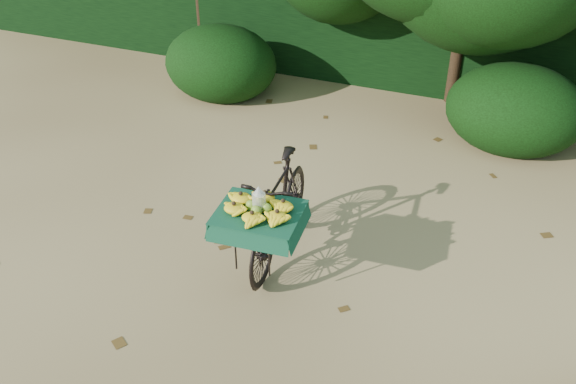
% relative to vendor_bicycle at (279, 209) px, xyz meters
% --- Properties ---
extents(ground, '(80.00, 80.00, 0.00)m').
position_rel_vendor_bicycle_xyz_m(ground, '(0.52, -0.83, -0.56)').
color(ground, tan).
rests_on(ground, ground).
extents(vendor_bicycle, '(0.83, 1.87, 1.09)m').
position_rel_vendor_bicycle_xyz_m(vendor_bicycle, '(0.00, 0.00, 0.00)').
color(vendor_bicycle, black).
rests_on(vendor_bicycle, ground).
extents(hedge_backdrop, '(26.00, 1.80, 1.80)m').
position_rel_vendor_bicycle_xyz_m(hedge_backdrop, '(0.52, 5.47, 0.34)').
color(hedge_backdrop, black).
rests_on(hedge_backdrop, ground).
extents(bush_clumps, '(8.80, 1.70, 0.90)m').
position_rel_vendor_bicycle_xyz_m(bush_clumps, '(1.02, 3.47, -0.11)').
color(bush_clumps, black).
rests_on(bush_clumps, ground).
extents(leaf_litter, '(7.00, 7.30, 0.01)m').
position_rel_vendor_bicycle_xyz_m(leaf_litter, '(0.52, -0.18, -0.55)').
color(leaf_litter, '#533816').
rests_on(leaf_litter, ground).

